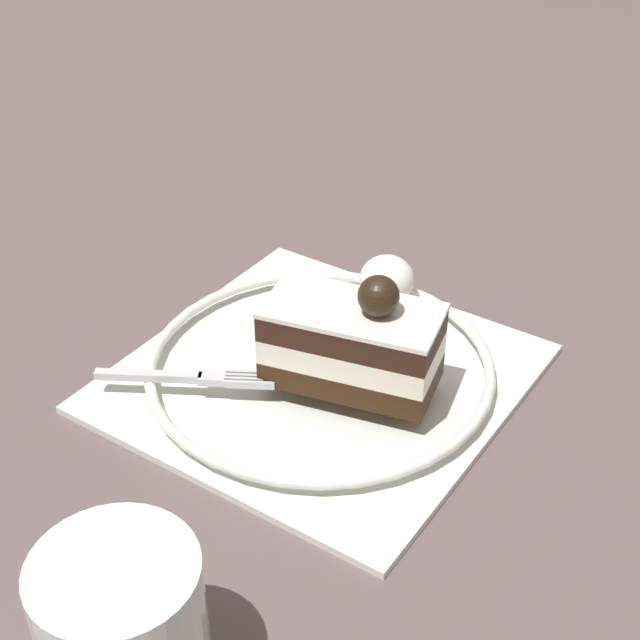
# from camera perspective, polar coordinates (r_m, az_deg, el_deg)

# --- Properties ---
(ground_plane) EXTENTS (2.40, 2.40, 0.00)m
(ground_plane) POSITION_cam_1_polar(r_m,az_deg,el_deg) (0.59, -2.66, -4.59)
(ground_plane) COLOR #5D4C4F
(dessert_plate) EXTENTS (0.26, 0.26, 0.02)m
(dessert_plate) POSITION_cam_1_polar(r_m,az_deg,el_deg) (0.59, -0.00, -3.06)
(dessert_plate) COLOR silver
(dessert_plate) RESTS_ON ground_plane
(cake_slice) EXTENTS (0.10, 0.06, 0.07)m
(cake_slice) POSITION_cam_1_polar(r_m,az_deg,el_deg) (0.56, 1.99, -1.34)
(cake_slice) COLOR #321C0C
(cake_slice) RESTS_ON dessert_plate
(whipped_cream_dollop) EXTENTS (0.04, 0.04, 0.03)m
(whipped_cream_dollop) POSITION_cam_1_polar(r_m,az_deg,el_deg) (0.64, 4.03, 2.47)
(whipped_cream_dollop) COLOR white
(whipped_cream_dollop) RESTS_ON dessert_plate
(fork) EXTENTS (0.11, 0.05, 0.00)m
(fork) POSITION_cam_1_polar(r_m,az_deg,el_deg) (0.58, -7.76, -3.43)
(fork) COLOR silver
(fork) RESTS_ON dessert_plate
(drink_glass_far) EXTENTS (0.07, 0.07, 0.08)m
(drink_glass_far) POSITION_cam_1_polar(r_m,az_deg,el_deg) (0.43, -11.58, -18.27)
(drink_glass_far) COLOR white
(drink_glass_far) RESTS_ON ground_plane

